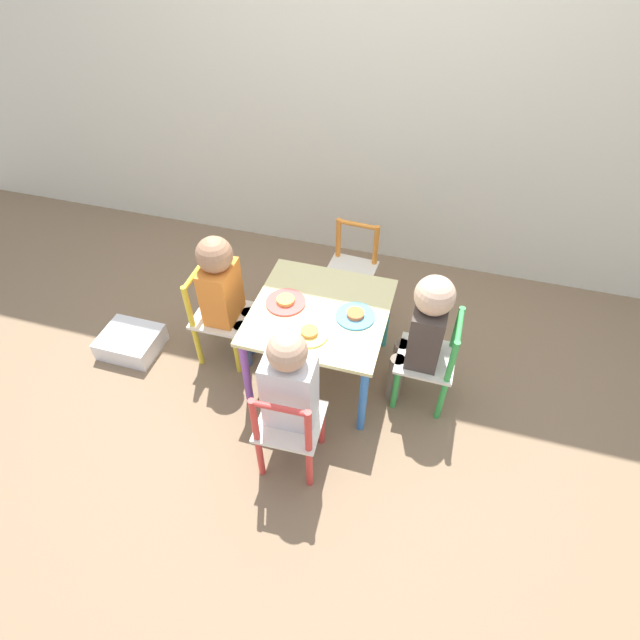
{
  "coord_description": "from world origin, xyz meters",
  "views": [
    {
      "loc": [
        0.46,
        -1.59,
        1.99
      ],
      "look_at": [
        0.0,
        0.0,
        0.37
      ],
      "focal_mm": 28.0,
      "sensor_mm": 36.0,
      "label": 1
    }
  ],
  "objects_px": {
    "kids_table": "(320,319)",
    "chair_orange": "(351,271)",
    "child_right": "(423,329)",
    "plate_front": "(309,333)",
    "chair_yellow": "(218,317)",
    "child_left": "(224,290)",
    "chair_green": "(431,361)",
    "plate_right": "(355,315)",
    "chair_red": "(289,429)",
    "child_front": "(291,388)",
    "storage_bin": "(131,342)",
    "plate_left": "(286,302)"
  },
  "relations": [
    {
      "from": "chair_yellow",
      "to": "plate_right",
      "type": "bearing_deg",
      "value": -90.2
    },
    {
      "from": "plate_front",
      "to": "plate_right",
      "type": "distance_m",
      "value": 0.23
    },
    {
      "from": "chair_orange",
      "to": "plate_left",
      "type": "distance_m",
      "value": 0.59
    },
    {
      "from": "child_left",
      "to": "child_front",
      "type": "bearing_deg",
      "value": -134.26
    },
    {
      "from": "child_right",
      "to": "plate_front",
      "type": "relative_size",
      "value": 4.45
    },
    {
      "from": "plate_right",
      "to": "chair_red",
      "type": "bearing_deg",
      "value": -105.18
    },
    {
      "from": "chair_green",
      "to": "chair_yellow",
      "type": "distance_m",
      "value": 1.06
    },
    {
      "from": "kids_table",
      "to": "plate_right",
      "type": "relative_size",
      "value": 3.45
    },
    {
      "from": "child_front",
      "to": "plate_right",
      "type": "xyz_separation_m",
      "value": [
        0.15,
        0.47,
        -0.0
      ]
    },
    {
      "from": "child_right",
      "to": "kids_table",
      "type": "bearing_deg",
      "value": -90.0
    },
    {
      "from": "chair_red",
      "to": "plate_right",
      "type": "height_order",
      "value": "chair_red"
    },
    {
      "from": "kids_table",
      "to": "child_left",
      "type": "distance_m",
      "value": 0.47
    },
    {
      "from": "chair_green",
      "to": "plate_front",
      "type": "xyz_separation_m",
      "value": [
        -0.53,
        -0.16,
        0.19
      ]
    },
    {
      "from": "chair_yellow",
      "to": "chair_green",
      "type": "bearing_deg",
      "value": -90.89
    },
    {
      "from": "chair_green",
      "to": "plate_right",
      "type": "height_order",
      "value": "chair_green"
    },
    {
      "from": "kids_table",
      "to": "chair_orange",
      "type": "relative_size",
      "value": 1.19
    },
    {
      "from": "kids_table",
      "to": "plate_right",
      "type": "height_order",
      "value": "plate_right"
    },
    {
      "from": "kids_table",
      "to": "storage_bin",
      "type": "height_order",
      "value": "kids_table"
    },
    {
      "from": "plate_front",
      "to": "kids_table",
      "type": "bearing_deg",
      "value": 90.0
    },
    {
      "from": "child_right",
      "to": "storage_bin",
      "type": "bearing_deg",
      "value": -84.31
    },
    {
      "from": "kids_table",
      "to": "child_left",
      "type": "xyz_separation_m",
      "value": [
        -0.47,
        -0.01,
        0.07
      ]
    },
    {
      "from": "chair_red",
      "to": "chair_orange",
      "type": "xyz_separation_m",
      "value": [
        0.01,
        1.06,
        0.0
      ]
    },
    {
      "from": "child_front",
      "to": "plate_front",
      "type": "distance_m",
      "value": 0.3
    },
    {
      "from": "plate_front",
      "to": "chair_orange",
      "type": "bearing_deg",
      "value": 87.66
    },
    {
      "from": "chair_green",
      "to": "child_front",
      "type": "xyz_separation_m",
      "value": [
        -0.51,
        -0.46,
        0.19
      ]
    },
    {
      "from": "chair_orange",
      "to": "storage_bin",
      "type": "distance_m",
      "value": 1.24
    },
    {
      "from": "chair_orange",
      "to": "child_right",
      "type": "distance_m",
      "value": 0.72
    },
    {
      "from": "chair_orange",
      "to": "child_left",
      "type": "height_order",
      "value": "child_left"
    },
    {
      "from": "child_right",
      "to": "child_left",
      "type": "bearing_deg",
      "value": -89.11
    },
    {
      "from": "child_right",
      "to": "chair_yellow",
      "type": "bearing_deg",
      "value": -89.06
    },
    {
      "from": "child_right",
      "to": "chair_green",
      "type": "bearing_deg",
      "value": 90.0
    },
    {
      "from": "chair_red",
      "to": "plate_right",
      "type": "bearing_deg",
      "value": -107.45
    },
    {
      "from": "kids_table",
      "to": "chair_green",
      "type": "xyz_separation_m",
      "value": [
        0.53,
        -0.01,
        -0.12
      ]
    },
    {
      "from": "chair_green",
      "to": "child_right",
      "type": "relative_size",
      "value": 0.71
    },
    {
      "from": "chair_green",
      "to": "plate_front",
      "type": "relative_size",
      "value": 3.15
    },
    {
      "from": "chair_green",
      "to": "storage_bin",
      "type": "distance_m",
      "value": 1.55
    },
    {
      "from": "kids_table",
      "to": "plate_front",
      "type": "distance_m",
      "value": 0.18
    },
    {
      "from": "chair_orange",
      "to": "chair_red",
      "type": "bearing_deg",
      "value": -87.33
    },
    {
      "from": "chair_red",
      "to": "chair_green",
      "type": "xyz_separation_m",
      "value": [
        0.51,
        0.52,
        0.0
      ]
    },
    {
      "from": "child_front",
      "to": "storage_bin",
      "type": "distance_m",
      "value": 1.15
    },
    {
      "from": "chair_yellow",
      "to": "storage_bin",
      "type": "height_order",
      "value": "chair_yellow"
    },
    {
      "from": "chair_yellow",
      "to": "child_left",
      "type": "distance_m",
      "value": 0.2
    },
    {
      "from": "child_front",
      "to": "child_right",
      "type": "bearing_deg",
      "value": -136.64
    },
    {
      "from": "plate_right",
      "to": "child_front",
      "type": "bearing_deg",
      "value": -107.31
    },
    {
      "from": "kids_table",
      "to": "chair_red",
      "type": "relative_size",
      "value": 1.19
    },
    {
      "from": "chair_orange",
      "to": "child_left",
      "type": "bearing_deg",
      "value": -129.81
    },
    {
      "from": "chair_yellow",
      "to": "child_right",
      "type": "bearing_deg",
      "value": -90.84
    },
    {
      "from": "kids_table",
      "to": "child_left",
      "type": "height_order",
      "value": "child_left"
    },
    {
      "from": "chair_yellow",
      "to": "plate_front",
      "type": "bearing_deg",
      "value": -107.33
    },
    {
      "from": "chair_yellow",
      "to": "child_left",
      "type": "height_order",
      "value": "child_left"
    }
  ]
}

